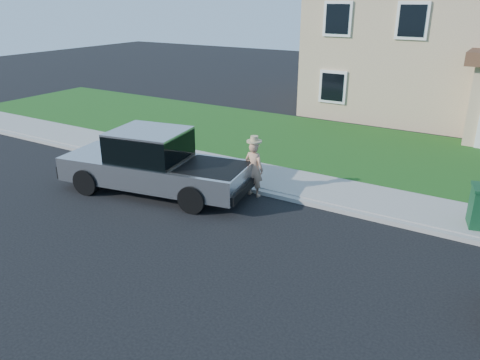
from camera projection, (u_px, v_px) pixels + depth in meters
The scene contains 7 objects.
ground at pixel (229, 240), 11.37m from camera, with size 80.00×80.00×0.00m, color black.
curb at pixel (314, 204), 13.17m from camera, with size 40.00×0.20×0.12m, color gray.
sidewalk at pixel (328, 191), 14.04m from camera, with size 40.00×2.00×0.15m, color gray.
lawn at pixel (372, 152), 17.62m from camera, with size 40.00×7.00×0.10m, color #134415.
house at pixel (433, 49), 22.60m from camera, with size 14.00×11.30×6.85m.
pickup_truck at pixel (154, 164), 13.85m from camera, with size 6.03×2.91×1.90m.
woman at pixel (254, 168), 13.59m from camera, with size 0.64×0.45×1.83m.
Camera 1 is at (5.46, -8.45, 5.50)m, focal length 35.00 mm.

